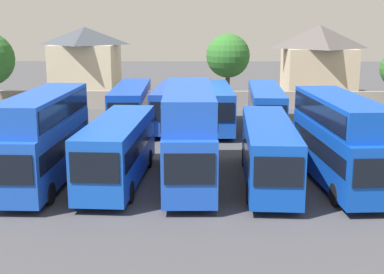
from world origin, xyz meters
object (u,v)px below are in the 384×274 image
bus_9 (266,105)px  house_terrace_centre (318,60)px  bus_8 (215,106)px  house_terrace_left (86,61)px  bus_7 (172,105)px  bus_2 (118,147)px  tree_right_of_lot (228,56)px  bus_1 (44,134)px  bus_6 (131,104)px  bus_3 (189,130)px  bus_5 (340,136)px  bus_4 (268,149)px

bus_9 → house_terrace_centre: bearing=159.9°
bus_8 → house_terrace_left: house_terrace_left is taller
bus_7 → bus_8: (3.57, -0.53, 0.03)m
bus_2 → bus_8: bus_2 is taller
tree_right_of_lot → bus_1: bearing=-111.9°
bus_2 → house_terrace_left: (-8.80, 33.64, 2.07)m
bus_2 → bus_6: bearing=-172.5°
bus_8 → bus_9: size_ratio=0.84×
bus_2 → bus_8: size_ratio=1.03×
house_terrace_centre → tree_right_of_lot: (-10.89, -7.16, 0.93)m
bus_6 → bus_7: (3.32, 0.15, -0.04)m
house_terrace_left → house_terrace_centre: 27.00m
tree_right_of_lot → bus_3: bearing=-97.2°
bus_8 → house_terrace_centre: house_terrace_centre is taller
bus_5 → bus_6: size_ratio=0.92×
bus_5 → bus_4: bearing=-97.4°
bus_8 → bus_3: bearing=-8.9°
bus_3 → bus_6: size_ratio=0.97×
bus_8 → house_terrace_left: size_ratio=1.28×
bus_2 → bus_4: bus_2 is taller
bus_4 → bus_9: bearing=176.5°
house_terrace_left → house_terrace_centre: house_terrace_centre is taller
bus_6 → bus_2: bearing=2.9°
bus_3 → bus_4: bus_3 is taller
bus_4 → bus_9: bus_4 is taller
bus_1 → bus_5: bus_1 is taller
bus_1 → bus_6: 15.59m
bus_1 → bus_5: size_ratio=0.97×
bus_1 → house_terrace_left: (-4.91, 33.94, 1.28)m
bus_4 → bus_5: bearing=89.1°
bus_8 → house_terrace_centre: bearing=146.4°
bus_7 → tree_right_of_lot: size_ratio=1.38×
bus_8 → tree_right_of_lot: (1.62, 12.86, 3.14)m
bus_8 → bus_6: bearing=-94.8°
bus_6 → bus_8: bus_6 is taller
bus_4 → bus_8: (-2.49, 14.56, 0.05)m
bus_5 → bus_1: bearing=-93.3°
bus_2 → bus_4: size_ratio=0.93×
house_terrace_centre → tree_right_of_lot: size_ratio=1.11×
bus_4 → bus_5: (3.77, -0.23, 0.76)m
bus_7 → house_terrace_centre: house_terrace_centre is taller
bus_1 → tree_right_of_lot: 30.08m
bus_1 → bus_8: (9.56, 14.96, -0.80)m
house_terrace_left → bus_8: bearing=-52.7°
bus_3 → bus_9: bus_3 is taller
bus_7 → bus_8: 3.61m
bus_7 → house_terrace_centre: bearing=142.9°
bus_1 → bus_8: bearing=148.7°
bus_4 → bus_9: 15.05m
bus_3 → bus_8: (1.83, 14.38, -0.94)m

